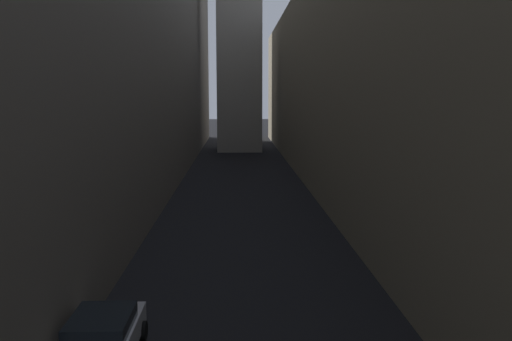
{
  "coord_description": "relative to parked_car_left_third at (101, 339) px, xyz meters",
  "views": [
    {
      "loc": [
        -0.45,
        4.22,
        7.79
      ],
      "look_at": [
        0.0,
        16.39,
        6.07
      ],
      "focal_mm": 37.51,
      "sensor_mm": 36.0,
      "label": 1
    }
  ],
  "objects": [
    {
      "name": "parked_car_left_third",
      "position": [
        0.0,
        0.0,
        0.0
      ],
      "size": [
        2.07,
        4.48,
        1.48
      ],
      "rotation": [
        0.0,
        0.0,
        1.57
      ],
      "color": "#B7B7BC",
      "rests_on": "ground"
    },
    {
      "name": "building_block_left",
      "position": [
        -7.56,
        30.95,
        12.04
      ],
      "size": [
        12.92,
        108.0,
        25.63
      ],
      "primitive_type": "cube",
      "color": "#60594F",
      "rests_on": "ground"
    },
    {
      "name": "building_block_right",
      "position": [
        16.12,
        30.95,
        8.24
      ],
      "size": [
        12.44,
        108.0,
        18.03
      ],
      "primitive_type": "cube",
      "color": "gray",
      "rests_on": "ground"
    },
    {
      "name": "ground_plane",
      "position": [
        4.4,
        28.95,
        -0.78
      ],
      "size": [
        264.0,
        264.0,
        0.0
      ],
      "primitive_type": "plane",
      "color": "black"
    }
  ]
}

